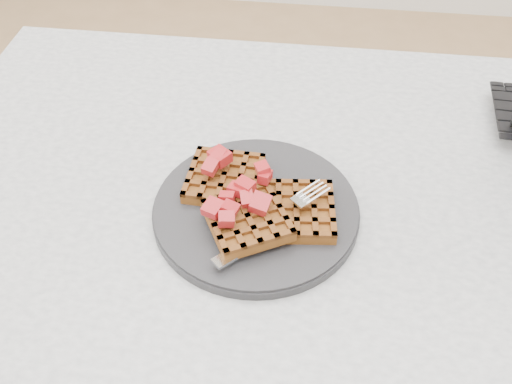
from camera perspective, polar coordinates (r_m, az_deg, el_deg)
table at (r=0.81m, az=8.66°, el=-8.05°), size 1.20×0.80×0.75m
plate at (r=0.71m, az=0.00°, el=-1.81°), size 0.26×0.26×0.02m
waffles at (r=0.69m, az=-0.03°, el=-0.96°), size 0.19×0.18×0.03m
strawberry_pile at (r=0.68m, az=0.00°, el=0.83°), size 0.15×0.15×0.02m
fork at (r=0.67m, az=2.44°, el=-3.25°), size 0.14×0.15×0.02m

